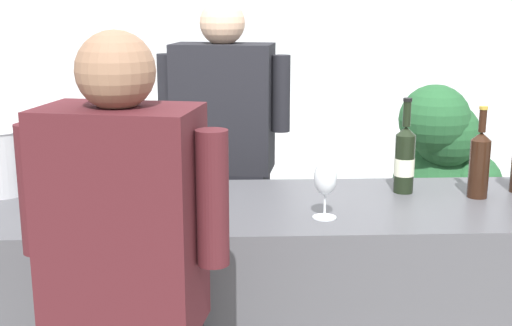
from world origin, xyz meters
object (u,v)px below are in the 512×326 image
Objects in this scene: wine_glass at (325,180)px; person_server at (224,193)px; wine_bottle_3 at (479,163)px; wine_bottle_1 at (405,159)px; potted_shrub at (443,177)px; wine_bottle_4 at (47,174)px.

wine_glass is 0.11× the size of person_server.
person_server reaches higher than wine_bottle_3.
potted_shrub is (0.49, 1.05, -0.35)m from wine_bottle_1.
wine_bottle_4 is 0.99m from person_server.
wine_bottle_4 reaches higher than wine_glass.
person_server is at bearing 144.62° from wine_bottle_3.
wine_bottle_3 is at bearing -16.91° from wine_bottle_1.
wine_bottle_4 is at bearing -145.94° from potted_shrub.
wine_bottle_4 is at bearing -173.22° from wine_bottle_1.
wine_bottle_1 is at bearing 41.32° from wine_glass.
potted_shrub is (0.24, 1.12, -0.35)m from wine_bottle_3.
wine_bottle_3 is at bearing 2.80° from wine_bottle_4.
wine_glass is at bearing -8.83° from wine_bottle_4.
wine_bottle_4 is (-1.53, -0.07, -0.01)m from wine_bottle_3.
potted_shrub reaches higher than wine_glass.
person_server is at bearing 50.63° from wine_bottle_4.
wine_bottle_4 is 0.26× the size of potted_shrub.
wine_bottle_4 is 1.73× the size of wine_glass.
potted_shrub is at bearing 58.21° from wine_glass.
wine_bottle_1 is at bearing -40.78° from person_server.
wine_bottle_1 is 1.83× the size of wine_glass.
person_server is (-0.34, 0.88, -0.29)m from wine_glass.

